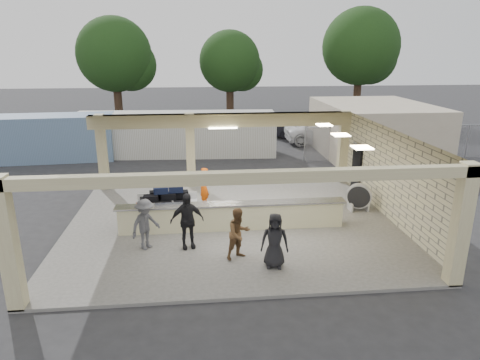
{
  "coord_description": "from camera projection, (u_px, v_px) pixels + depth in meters",
  "views": [
    {
      "loc": [
        -1.16,
        -14.73,
        6.35
      ],
      "look_at": [
        0.43,
        1.0,
        1.47
      ],
      "focal_mm": 32.0,
      "sensor_mm": 36.0,
      "label": 1
    }
  ],
  "objects": [
    {
      "name": "passenger_b",
      "position": [
        187.0,
        221.0,
        13.75
      ],
      "size": [
        1.15,
        0.61,
        1.87
      ],
      "primitive_type": "imported",
      "rotation": [
        0.0,
        0.0,
        0.2
      ],
      "color": "black",
      "rests_on": "pavilion"
    },
    {
      "name": "passenger_a",
      "position": [
        239.0,
        234.0,
        13.09
      ],
      "size": [
        0.86,
        0.69,
        1.64
      ],
      "primitive_type": "imported",
      "rotation": [
        0.0,
        0.0,
        0.51
      ],
      "color": "brown",
      "rests_on": "pavilion"
    },
    {
      "name": "car_white_a",
      "position": [
        326.0,
        132.0,
        29.66
      ],
      "size": [
        5.57,
        2.76,
        1.57
      ],
      "primitive_type": "imported",
      "rotation": [
        0.0,
        0.0,
        1.54
      ],
      "color": "white",
      "rests_on": "ground"
    },
    {
      "name": "pavilion",
      "position": [
        235.0,
        186.0,
        16.24
      ],
      "size": [
        12.01,
        10.0,
        3.55
      ],
      "color": "#5E5C57",
      "rests_on": "ground"
    },
    {
      "name": "container_blue",
      "position": [
        24.0,
        139.0,
        24.87
      ],
      "size": [
        10.26,
        3.08,
        2.63
      ],
      "primitive_type": "cube",
      "rotation": [
        0.0,
        0.0,
        0.07
      ],
      "color": "#6680A4",
      "rests_on": "ground"
    },
    {
      "name": "tree_left",
      "position": [
        119.0,
        57.0,
        36.57
      ],
      "size": [
        6.6,
        6.3,
        9.0
      ],
      "color": "#382619",
      "rests_on": "ground"
    },
    {
      "name": "container_white",
      "position": [
        176.0,
        134.0,
        26.2
      ],
      "size": [
        12.19,
        3.01,
        2.62
      ],
      "primitive_type": "cube",
      "rotation": [
        0.0,
        0.0,
        -0.05
      ],
      "color": "silver",
      "rests_on": "ground"
    },
    {
      "name": "tree_mid",
      "position": [
        233.0,
        64.0,
        39.61
      ],
      "size": [
        6.0,
        5.6,
        8.0
      ],
      "color": "#382619",
      "rests_on": "ground"
    },
    {
      "name": "car_dark",
      "position": [
        302.0,
        128.0,
        31.6
      ],
      "size": [
        4.36,
        1.81,
        1.42
      ],
      "primitive_type": "imported",
      "rotation": [
        0.0,
        0.0,
        1.5
      ],
      "color": "black",
      "rests_on": "ground"
    },
    {
      "name": "drum_fan",
      "position": [
        359.0,
        196.0,
        17.08
      ],
      "size": [
        1.04,
        0.72,
        1.1
      ],
      "rotation": [
        0.0,
        0.0,
        -0.43
      ],
      "color": "silver",
      "rests_on": "pavilion"
    },
    {
      "name": "baggage_handler",
      "position": [
        204.0,
        187.0,
        17.5
      ],
      "size": [
        0.49,
        0.66,
        1.62
      ],
      "primitive_type": "imported",
      "rotation": [
        0.0,
        0.0,
        4.4
      ],
      "color": "#EF560C",
      "rests_on": "pavilion"
    },
    {
      "name": "fence",
      "position": [
        404.0,
        142.0,
        25.29
      ],
      "size": [
        12.06,
        0.06,
        2.03
      ],
      "color": "gray",
      "rests_on": "ground"
    },
    {
      "name": "baggage_counter",
      "position": [
        232.0,
        216.0,
        15.34
      ],
      "size": [
        8.2,
        0.58,
        0.98
      ],
      "color": "beige",
      "rests_on": "pavilion"
    },
    {
      "name": "ground",
      "position": [
        231.0,
        226.0,
        15.99
      ],
      "size": [
        120.0,
        120.0,
        0.0
      ],
      "primitive_type": "plane",
      "color": "#28282B",
      "rests_on": "ground"
    },
    {
      "name": "passenger_c",
      "position": [
        145.0,
        224.0,
        13.72
      ],
      "size": [
        1.03,
        1.05,
        1.69
      ],
      "primitive_type": "imported",
      "rotation": [
        0.0,
        0.0,
        0.81
      ],
      "color": "#4D4E52",
      "rests_on": "pavilion"
    },
    {
      "name": "tree_right",
      "position": [
        363.0,
        50.0,
        39.45
      ],
      "size": [
        7.2,
        7.0,
        10.0
      ],
      "color": "#382619",
      "rests_on": "ground"
    },
    {
      "name": "car_white_b",
      "position": [
        399.0,
        133.0,
        29.78
      ],
      "size": [
        4.68,
        2.22,
        1.42
      ],
      "primitive_type": "imported",
      "rotation": [
        0.0,
        0.0,
        1.45
      ],
      "color": "white",
      "rests_on": "ground"
    },
    {
      "name": "luggage_cart",
      "position": [
        165.0,
        203.0,
        15.99
      ],
      "size": [
        2.31,
        1.45,
        1.34
      ],
      "rotation": [
        0.0,
        0.0,
        0.01
      ],
      "color": "silver",
      "rests_on": "pavilion"
    },
    {
      "name": "passenger_d",
      "position": [
        275.0,
        241.0,
        12.56
      ],
      "size": [
        0.87,
        0.47,
        1.68
      ],
      "primitive_type": "imported",
      "rotation": [
        0.0,
        0.0,
        -0.17
      ],
      "color": "black",
      "rests_on": "pavilion"
    },
    {
      "name": "adjacent_building",
      "position": [
        374.0,
        130.0,
        25.94
      ],
      "size": [
        6.0,
        8.0,
        3.2
      ],
      "primitive_type": "cube",
      "color": "beige",
      "rests_on": "ground"
    }
  ]
}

